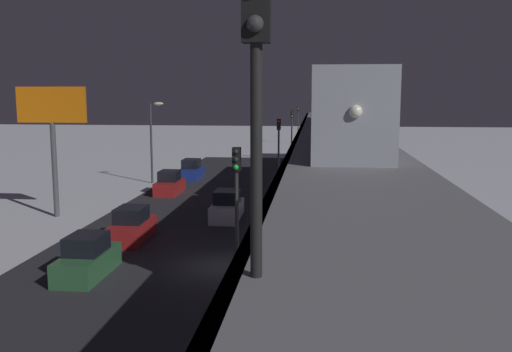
% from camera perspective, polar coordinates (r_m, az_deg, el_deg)
% --- Properties ---
extents(ground_plane, '(240.00, 240.00, 0.00)m').
position_cam_1_polar(ground_plane, '(28.27, -3.62, -9.07)').
color(ground_plane, silver).
extents(avenue_asphalt, '(11.00, 94.42, 0.01)m').
position_cam_1_polar(avenue_asphalt, '(29.35, -12.47, -8.59)').
color(avenue_asphalt, '#28282D').
rests_on(avenue_asphalt, ground_plane).
extents(elevated_railway, '(5.00, 94.42, 6.00)m').
position_cam_1_polar(elevated_railway, '(26.80, 8.60, 1.28)').
color(elevated_railway, slate).
rests_on(elevated_railway, ground_plane).
extents(subway_train, '(2.94, 36.87, 3.40)m').
position_cam_1_polar(subway_train, '(37.29, 8.14, 7.24)').
color(subway_train, '#999EA8').
rests_on(subway_train, elevated_railway).
extents(rail_signal, '(0.36, 0.41, 4.00)m').
position_cam_1_polar(rail_signal, '(7.35, 0.01, 10.41)').
color(rail_signal, black).
rests_on(rail_signal, elevated_railway).
extents(sedan_green, '(1.80, 4.25, 1.97)m').
position_cam_1_polar(sedan_green, '(27.71, -16.71, -8.06)').
color(sedan_green, '#2D6038').
rests_on(sedan_green, ground_plane).
extents(sedan_white, '(1.80, 4.39, 1.97)m').
position_cam_1_polar(sedan_white, '(38.31, -2.95, -3.18)').
color(sedan_white, silver).
rests_on(sedan_white, ground_plane).
extents(sedan_red, '(1.80, 4.27, 1.97)m').
position_cam_1_polar(sedan_red, '(33.52, -12.46, -5.06)').
color(sedan_red, '#A51E1E').
rests_on(sedan_red, ground_plane).
extents(sedan_blue, '(1.80, 4.38, 1.97)m').
position_cam_1_polar(sedan_blue, '(56.57, -6.56, 0.53)').
color(sedan_blue, navy).
rests_on(sedan_blue, ground_plane).
extents(sedan_red_2, '(1.80, 4.08, 1.97)m').
position_cam_1_polar(sedan_red_2, '(48.46, -8.74, -0.83)').
color(sedan_red_2, '#A51E1E').
rests_on(sedan_red_2, ground_plane).
extents(traffic_light_near, '(0.32, 0.44, 6.40)m').
position_cam_1_polar(traffic_light_near, '(22.05, -1.96, -2.80)').
color(traffic_light_near, '#2D2D2D').
rests_on(traffic_light_near, ground_plane).
extents(traffic_light_mid, '(0.32, 0.44, 6.40)m').
position_cam_1_polar(traffic_light_mid, '(46.22, 2.30, 3.07)').
color(traffic_light_mid, '#2D2D2D').
rests_on(traffic_light_mid, ground_plane).
extents(traffic_light_far, '(0.32, 0.44, 6.40)m').
position_cam_1_polar(traffic_light_far, '(70.62, 3.64, 4.89)').
color(traffic_light_far, '#2D2D2D').
rests_on(traffic_light_far, ground_plane).
extents(traffic_light_distant, '(0.32, 0.44, 6.40)m').
position_cam_1_polar(traffic_light_distant, '(95.08, 4.29, 5.78)').
color(traffic_light_distant, '#2D2D2D').
rests_on(traffic_light_distant, ground_plane).
extents(commercial_billboard, '(4.80, 0.36, 8.90)m').
position_cam_1_polar(commercial_billboard, '(40.67, -19.93, 5.57)').
color(commercial_billboard, '#4C4C51').
rests_on(commercial_billboard, ground_plane).
extents(street_lamp_far, '(1.35, 0.44, 7.65)m').
position_cam_1_polar(street_lamp_far, '(53.90, -10.34, 4.35)').
color(street_lamp_far, '#38383D').
rests_on(street_lamp_far, ground_plane).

